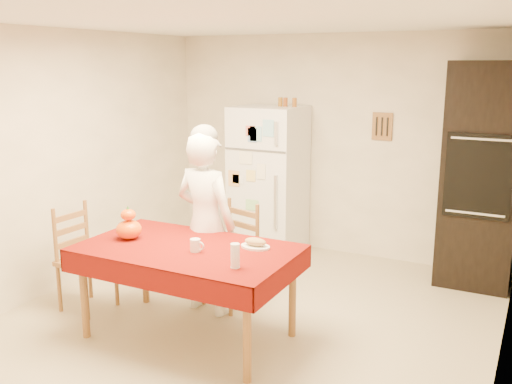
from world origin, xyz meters
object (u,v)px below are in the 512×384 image
Objects in this scene: chair_left at (81,254)px; dining_table at (187,255)px; wine_glass at (235,256)px; seated_woman at (206,223)px; bread_plate at (255,247)px; refrigerator at (269,180)px; pumpkin_lower at (129,229)px; chair_far at (235,250)px; coffee_mug at (195,245)px; oven_cabinet at (481,176)px.

dining_table is at bearing -88.79° from chair_left.
wine_glass is (1.74, -0.27, 0.34)m from chair_left.
wine_glass is at bearing 139.28° from seated_woman.
bread_plate is (-0.07, 0.46, -0.08)m from wine_glass.
refrigerator reaches higher than pumpkin_lower.
chair_far is at bearing 132.07° from bread_plate.
refrigerator is at bearing 85.62° from pumpkin_lower.
seated_woman is (0.23, -1.74, -0.04)m from refrigerator.
chair_left reaches higher than dining_table.
dining_table is 0.62m from wine_glass.
chair_far is 0.59× the size of seated_woman.
dining_table is at bearing 3.49° from pumpkin_lower.
pumpkin_lower is (-0.55, -0.03, 0.15)m from dining_table.
dining_table is at bearing -80.57° from refrigerator.
dining_table is 17.00× the size of coffee_mug.
pumpkin_lower is (-0.55, -0.80, 0.33)m from chair_far.
coffee_mug is at bearing -27.36° from dining_table.
seated_woman reaches higher than bread_plate.
coffee_mug is (-1.79, -2.35, -0.29)m from oven_cabinet.
chair_left is 1.79m from wine_glass.
chair_far is 9.50× the size of coffee_mug.
oven_cabinet is at bearing 1.18° from refrigerator.
refrigerator is 1.56m from chair_far.
dining_table is 0.54m from seated_woman.
coffee_mug is (0.26, -0.57, 0.00)m from seated_woman.
seated_woman is at bearing -102.97° from chair_far.
chair_left is (-3.08, -2.24, -0.59)m from oven_cabinet.
coffee_mug is (0.12, -0.06, 0.12)m from dining_table.
seated_woman is at bearing 53.17° from pumpkin_lower.
coffee_mug is 0.47m from bread_plate.
wine_glass is at bearing -95.44° from chair_left.
oven_cabinet is 2.73m from seated_woman.
chair_left is 9.50× the size of coffee_mug.
chair_left is at bearing -132.11° from chair_far.
chair_far is 0.42m from seated_woman.
dining_table is at bearing 111.20° from seated_woman.
oven_cabinet is 3.39m from pumpkin_lower.
wine_glass is (1.11, -0.19, 0.01)m from pumpkin_lower.
pumpkin_lower is 1.20× the size of wine_glass.
chair_left is (-0.80, -2.20, -0.34)m from refrigerator.
wine_glass is at bearing -22.04° from dining_table.
oven_cabinet is at bearing 61.87° from wine_glass.
chair_left is at bearing 172.65° from pumpkin_lower.
refrigerator is 2.36m from coffee_mug.
chair_far is 1.19m from wine_glass.
pumpkin_lower is (-0.40, -0.54, 0.03)m from seated_woman.
oven_cabinet reaches higher than bread_plate.
dining_table is 8.04× the size of pumpkin_lower.
chair_left is at bearing 29.43° from seated_woman.
oven_cabinet reaches higher than refrigerator.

